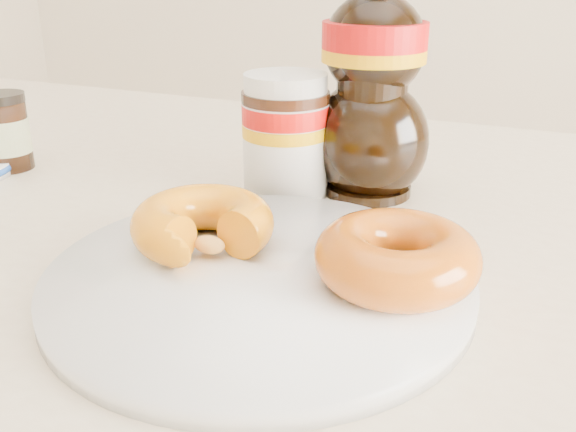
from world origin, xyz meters
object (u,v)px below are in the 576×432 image
at_px(dining_table, 216,316).
at_px(dark_jar, 5,132).
at_px(syrup_bottle, 373,80).
at_px(donut_whole, 397,257).
at_px(donut_bitten, 203,224).
at_px(nutella_jar, 286,131).
at_px(plate, 259,279).

bearing_deg(dining_table, dark_jar, 168.38).
bearing_deg(syrup_bottle, dining_table, -123.65).
distance_m(donut_whole, dark_jar, 0.46).
xyz_separation_m(donut_bitten, nutella_jar, (-0.01, 0.16, 0.03)).
bearing_deg(dark_jar, nutella_jar, 9.08).
bearing_deg(syrup_bottle, donut_bitten, -108.34).
xyz_separation_m(dining_table, donut_bitten, (0.03, -0.06, 0.12)).
xyz_separation_m(donut_whole, dark_jar, (-0.45, 0.11, 0.01)).
height_order(syrup_bottle, dark_jar, syrup_bottle).
xyz_separation_m(donut_bitten, syrup_bottle, (0.06, 0.19, 0.07)).
height_order(dining_table, dark_jar, dark_jar).
height_order(donut_whole, nutella_jar, nutella_jar).
bearing_deg(nutella_jar, donut_whole, -47.20).
xyz_separation_m(dining_table, dark_jar, (-0.28, 0.06, 0.12)).
bearing_deg(nutella_jar, dark_jar, -170.92).
bearing_deg(syrup_bottle, dark_jar, -167.78).
distance_m(donut_bitten, syrup_bottle, 0.22).
bearing_deg(nutella_jar, donut_bitten, -87.75).
distance_m(dining_table, donut_bitten, 0.13).
bearing_deg(donut_bitten, dining_table, 124.67).
distance_m(dining_table, syrup_bottle, 0.25).
height_order(donut_whole, dark_jar, dark_jar).
xyz_separation_m(donut_whole, syrup_bottle, (-0.08, 0.19, 0.07)).
bearing_deg(donut_bitten, syrup_bottle, 80.96).
relative_size(dining_table, plate, 4.84).
bearing_deg(donut_bitten, dark_jar, 168.80).
height_order(donut_whole, syrup_bottle, syrup_bottle).
xyz_separation_m(syrup_bottle, dark_jar, (-0.37, -0.08, -0.07)).
bearing_deg(dining_table, plate, -43.05).
distance_m(plate, donut_bitten, 0.06).
distance_m(plate, dark_jar, 0.38).
relative_size(plate, donut_whole, 2.71).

